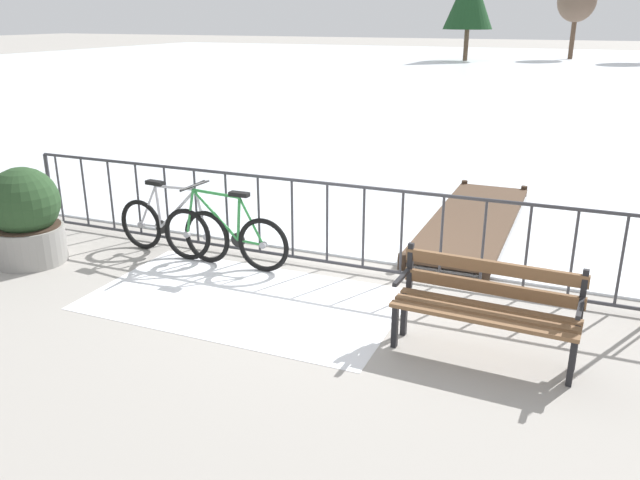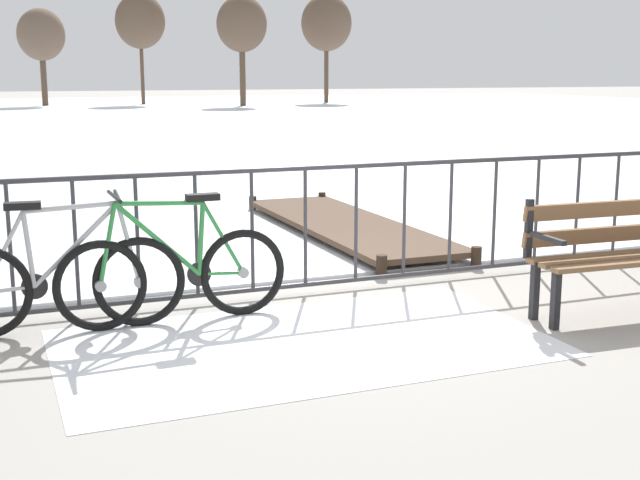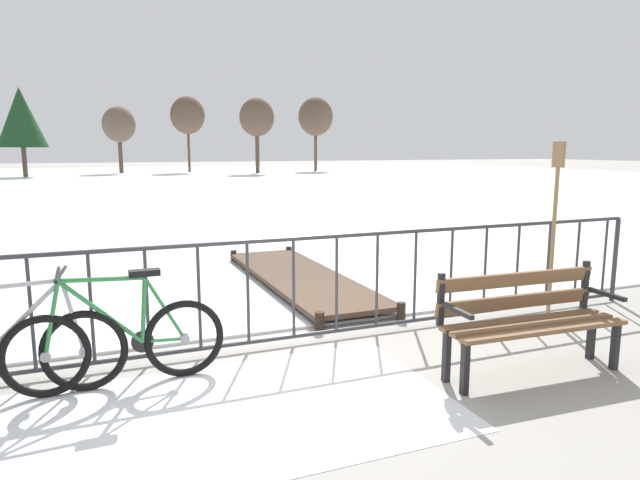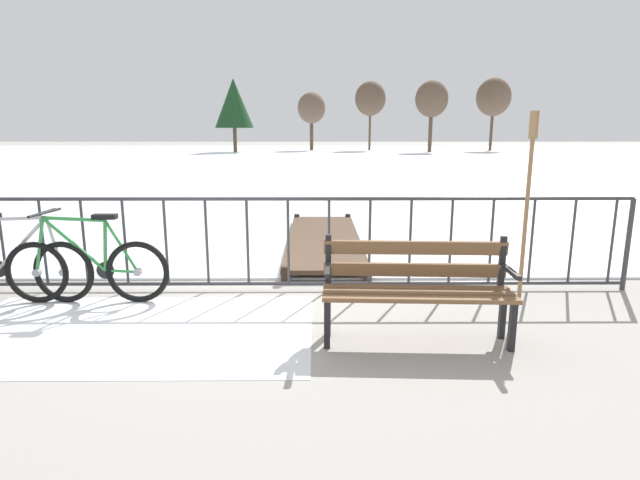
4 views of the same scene
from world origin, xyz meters
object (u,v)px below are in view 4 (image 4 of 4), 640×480
at_px(park_bench, 416,282).
at_px(bicycle_near_railing, 87,269).
at_px(bicycle_second, 15,268).
at_px(oar_upright, 528,193).

bearing_deg(park_bench, bicycle_near_railing, 163.25).
distance_m(bicycle_near_railing, bicycle_second, 0.78).
height_order(bicycle_second, oar_upright, oar_upright).
bearing_deg(oar_upright, bicycle_near_railing, -178.09).
bearing_deg(bicycle_second, oar_upright, 1.10).
bearing_deg(bicycle_second, bicycle_near_railing, -3.71).
distance_m(bicycle_second, oar_upright, 5.46).
height_order(bicycle_near_railing, bicycle_second, same).
relative_size(park_bench, oar_upright, 0.82).
bearing_deg(bicycle_near_railing, oar_upright, 1.91).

